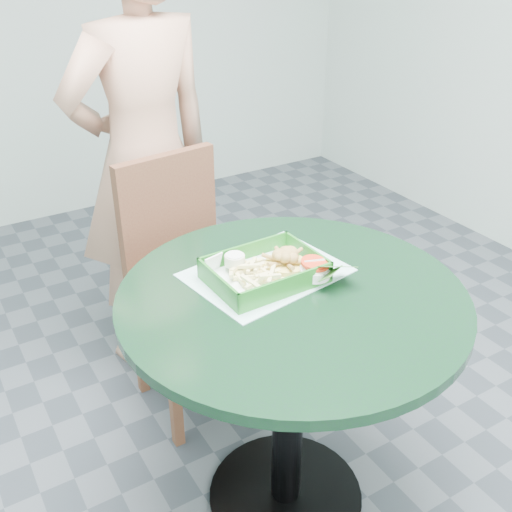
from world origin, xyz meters
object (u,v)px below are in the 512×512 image
dining_chair (182,270)px  diner_person (143,135)px  food_basket (265,281)px  crab_sandwich (286,265)px  sauce_ramekin (235,265)px  cafe_table (290,352)px

dining_chair → diner_person: size_ratio=0.50×
food_basket → diner_person: bearing=89.3°
crab_sandwich → sauce_ramekin: bearing=150.7°
dining_chair → crab_sandwich: dining_chair is taller
cafe_table → dining_chair: bearing=93.1°
sauce_ramekin → crab_sandwich: bearing=-29.3°
cafe_table → diner_person: size_ratio=0.48×
crab_sandwich → sauce_ramekin: 0.14m
crab_sandwich → sauce_ramekin: crab_sandwich is taller
crab_sandwich → diner_person: bearing=93.8°
cafe_table → sauce_ramekin: 0.28m
food_basket → crab_sandwich: crab_sandwich is taller
cafe_table → sauce_ramekin: size_ratio=16.56×
cafe_table → dining_chair: 0.63m
food_basket → sauce_ramekin: size_ratio=5.30×
crab_sandwich → cafe_table: bearing=-113.3°
crab_sandwich → food_basket: bearing=177.6°
diner_person → sauce_ramekin: (-0.06, -0.78, -0.13)m
dining_chair → food_basket: size_ratio=3.22×
sauce_ramekin → food_basket: bearing=-50.3°
cafe_table → food_basket: food_basket is taller
dining_chair → food_basket: dining_chair is taller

